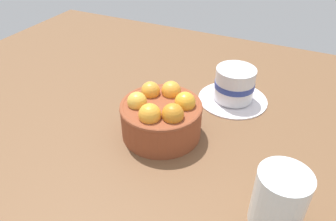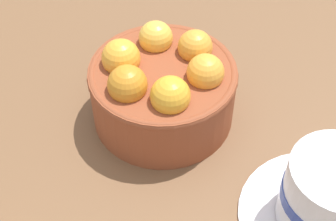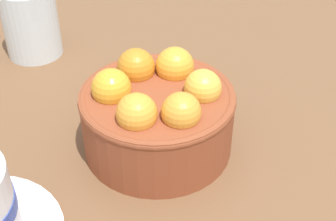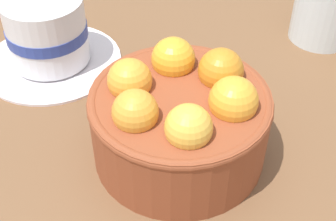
% 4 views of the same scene
% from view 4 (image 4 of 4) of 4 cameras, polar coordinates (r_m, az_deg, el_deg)
% --- Properties ---
extents(ground_plane, '(1.37, 1.10, 0.03)m').
position_cam_4_polar(ground_plane, '(0.46, 1.29, -6.38)').
color(ground_plane, brown).
extents(terracotta_bowl, '(0.16, 0.16, 0.10)m').
position_cam_4_polar(terracotta_bowl, '(0.42, 1.46, -0.86)').
color(terracotta_bowl, brown).
rests_on(terracotta_bowl, ground_plane).
extents(coffee_cup, '(0.16, 0.16, 0.08)m').
position_cam_4_polar(coffee_cup, '(0.55, -14.28, 8.70)').
color(coffee_cup, white).
rests_on(coffee_cup, ground_plane).
extents(water_glass, '(0.08, 0.08, 0.10)m').
position_cam_4_polar(water_glass, '(0.61, 18.61, 12.20)').
color(water_glass, silver).
rests_on(water_glass, ground_plane).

